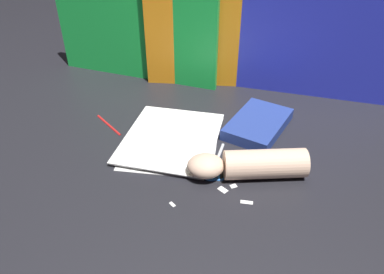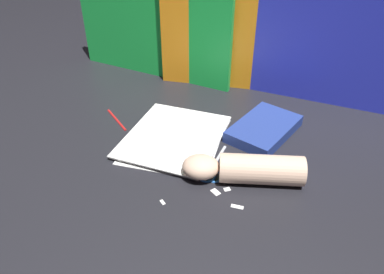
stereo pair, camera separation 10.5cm
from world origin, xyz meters
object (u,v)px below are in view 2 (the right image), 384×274
at_px(scissors, 211,168).
at_px(hand_forearm, 245,169).
at_px(book_closed, 264,129).
at_px(paper_stack, 174,137).

distance_m(scissors, hand_forearm, 0.10).
bearing_deg(book_closed, hand_forearm, -91.51).
bearing_deg(paper_stack, scissors, -34.33).
relative_size(book_closed, hand_forearm, 0.84).
bearing_deg(scissors, book_closed, 65.45).
height_order(paper_stack, hand_forearm, hand_forearm).
bearing_deg(scissors, paper_stack, 145.67).
relative_size(paper_stack, hand_forearm, 1.05).
distance_m(book_closed, scissors, 0.25).
height_order(book_closed, scissors, book_closed).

